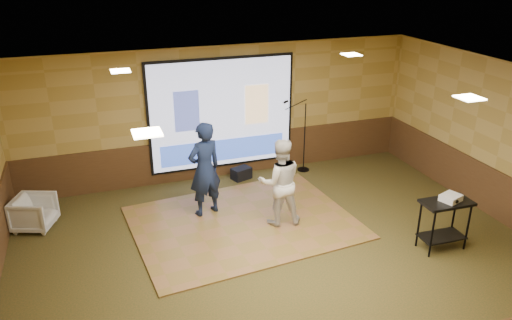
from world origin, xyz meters
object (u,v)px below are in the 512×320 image
object	(u,v)px
projector_screen	(222,115)
duffel_bag	(241,173)
player_right	(280,182)
banquet_chair	(34,213)
av_table	(445,216)
player_left	(205,169)
projector	(451,198)
mic_stand	(302,151)
dance_floor	(244,222)

from	to	relation	value
projector_screen	duffel_bag	bearing A→B (deg)	-43.35
player_right	banquet_chair	xyz separation A→B (m)	(-4.40, 1.36, -0.56)
player_right	av_table	bearing A→B (deg)	153.51
projector_screen	duffel_bag	distance (m)	1.42
player_left	projector	world-z (taller)	player_left
mic_stand	duffel_bag	size ratio (longest dim) A/B	4.15
banquet_chair	duffel_bag	bearing A→B (deg)	-58.31
player_left	player_right	world-z (taller)	player_left
dance_floor	banquet_chair	world-z (taller)	banquet_chair
dance_floor	banquet_chair	size ratio (longest dim) A/B	5.84
dance_floor	av_table	world-z (taller)	av_table
av_table	mic_stand	xyz separation A→B (m)	(-0.95, 3.89, -0.14)
av_table	projector	size ratio (longest dim) A/B	2.79
av_table	projector_screen	bearing A→B (deg)	123.32
projector_screen	player_right	size ratio (longest dim) A/B	1.96
player_left	projector	xyz separation A→B (m)	(3.67, -2.54, -0.00)
dance_floor	player_left	size ratio (longest dim) A/B	2.17
player_left	banquet_chair	size ratio (longest dim) A/B	2.70
dance_floor	player_right	size ratio (longest dim) A/B	2.41
projector_screen	banquet_chair	world-z (taller)	projector_screen
projector	mic_stand	world-z (taller)	mic_stand
dance_floor	av_table	size ratio (longest dim) A/B	4.47
projector_screen	player_right	world-z (taller)	projector_screen
dance_floor	projector	world-z (taller)	projector
dance_floor	av_table	xyz separation A→B (m)	(3.02, -1.95, 0.62)
duffel_bag	mic_stand	bearing A→B (deg)	-0.48
av_table	banquet_chair	world-z (taller)	av_table
player_left	av_table	size ratio (longest dim) A/B	2.06
dance_floor	player_right	world-z (taller)	player_right
player_right	duffel_bag	world-z (taller)	player_right
projector_screen	dance_floor	size ratio (longest dim) A/B	0.81
projector_screen	player_right	bearing A→B (deg)	-80.98
av_table	duffel_bag	xyz separation A→B (m)	(-2.44, 3.91, -0.50)
dance_floor	projector_screen	bearing A→B (deg)	83.82
mic_stand	duffel_bag	distance (m)	1.54
projector_screen	dance_floor	world-z (taller)	projector_screen
mic_stand	duffel_bag	bearing A→B (deg)	-169.70
player_right	duffel_bag	distance (m)	2.31
player_right	banquet_chair	world-z (taller)	player_right
projector	player_right	bearing A→B (deg)	125.46
projector_screen	av_table	world-z (taller)	projector_screen
player_right	av_table	distance (m)	2.94
player_left	mic_stand	world-z (taller)	player_left
av_table	projector	distance (m)	0.34
banquet_chair	duffel_bag	size ratio (longest dim) A/B	1.64
projector_screen	player_right	distance (m)	2.60
projector	duffel_bag	bearing A→B (deg)	103.27
projector_screen	projector	world-z (taller)	projector_screen
player_left	mic_stand	xyz separation A→B (m)	(2.66, 1.35, -0.48)
mic_stand	banquet_chair	size ratio (longest dim) A/B	2.54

